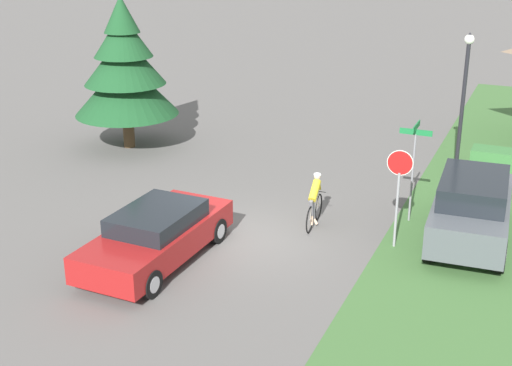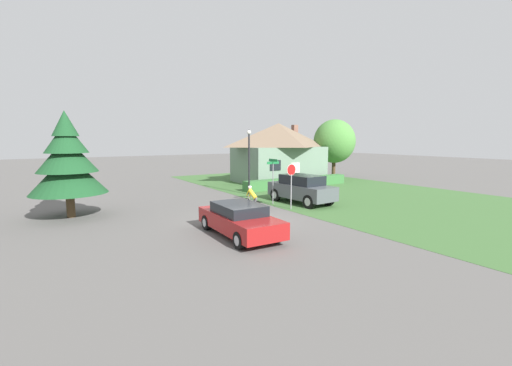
% 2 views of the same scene
% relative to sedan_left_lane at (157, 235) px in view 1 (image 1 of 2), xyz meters
% --- Properties ---
extents(ground_plane, '(140.00, 140.00, 0.00)m').
position_rel_sedan_left_lane_xyz_m(ground_plane, '(1.53, 2.02, -0.70)').
color(ground_plane, '#5B5956').
extents(sedan_left_lane, '(2.09, 4.81, 1.39)m').
position_rel_sedan_left_lane_xyz_m(sedan_left_lane, '(0.00, 0.00, 0.00)').
color(sedan_left_lane, maroon).
rests_on(sedan_left_lane, ground).
extents(cyclist, '(0.44, 1.74, 1.52)m').
position_rel_sedan_left_lane_xyz_m(cyclist, '(2.93, 3.65, 0.02)').
color(cyclist, black).
rests_on(cyclist, ground).
extents(parked_suv_right, '(2.18, 4.74, 1.84)m').
position_rel_sedan_left_lane_xyz_m(parked_suv_right, '(7.08, 4.34, 0.24)').
color(parked_suv_right, '#4C5156').
rests_on(parked_suv_right, ground).
extents(stop_sign, '(0.67, 0.07, 2.68)m').
position_rel_sedan_left_lane_xyz_m(stop_sign, '(5.33, 3.18, 1.17)').
color(stop_sign, gray).
rests_on(stop_sign, ground).
extents(street_lamp, '(0.31, 0.31, 4.83)m').
position_rel_sedan_left_lane_xyz_m(street_lamp, '(6.01, 9.09, 2.30)').
color(street_lamp, black).
rests_on(street_lamp, ground).
extents(street_name_sign, '(0.90, 0.90, 2.89)m').
position_rel_sedan_left_lane_xyz_m(street_name_sign, '(5.33, 5.04, 1.28)').
color(street_name_sign, gray).
rests_on(street_name_sign, ground).
extents(conifer_tall_near, '(3.82, 3.82, 5.60)m').
position_rel_sedan_left_lane_xyz_m(conifer_tall_near, '(-5.85, 7.80, 2.25)').
color(conifer_tall_near, '#4C3823').
rests_on(conifer_tall_near, ground).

